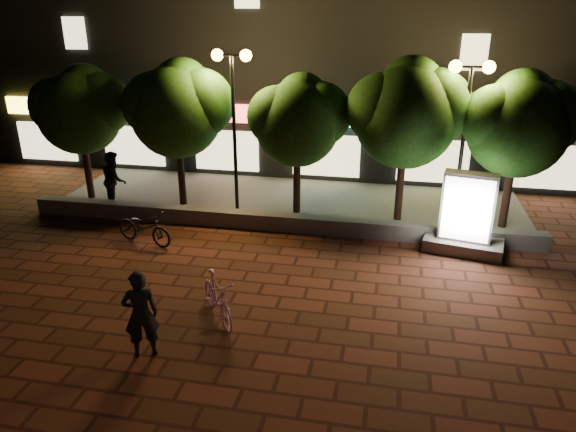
% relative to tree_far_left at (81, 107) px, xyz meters
% --- Properties ---
extents(ground, '(80.00, 80.00, 0.00)m').
position_rel_tree_far_left_xyz_m(ground, '(6.95, -5.46, -3.29)').
color(ground, '#602A1E').
rests_on(ground, ground).
extents(retaining_wall, '(16.00, 0.45, 0.50)m').
position_rel_tree_far_left_xyz_m(retaining_wall, '(6.95, -1.46, -3.04)').
color(retaining_wall, slate).
rests_on(retaining_wall, ground).
extents(sidewalk, '(16.00, 5.00, 0.08)m').
position_rel_tree_far_left_xyz_m(sidewalk, '(6.95, 1.04, -3.25)').
color(sidewalk, slate).
rests_on(sidewalk, ground).
extents(building_block, '(28.00, 8.12, 11.30)m').
position_rel_tree_far_left_xyz_m(building_block, '(6.94, 7.53, 1.70)').
color(building_block, black).
rests_on(building_block, ground).
extents(tree_far_left, '(3.36, 2.80, 4.63)m').
position_rel_tree_far_left_xyz_m(tree_far_left, '(0.00, 0.00, 0.00)').
color(tree_far_left, black).
rests_on(tree_far_left, sidewalk).
extents(tree_left, '(3.60, 3.00, 4.89)m').
position_rel_tree_far_left_xyz_m(tree_left, '(3.50, 0.00, 0.15)').
color(tree_left, black).
rests_on(tree_left, sidewalk).
extents(tree_mid, '(3.24, 2.70, 4.50)m').
position_rel_tree_far_left_xyz_m(tree_mid, '(7.50, -0.00, -0.08)').
color(tree_mid, black).
rests_on(tree_mid, sidewalk).
extents(tree_right, '(3.72, 3.10, 5.07)m').
position_rel_tree_far_left_xyz_m(tree_right, '(10.80, 0.00, 0.27)').
color(tree_right, black).
rests_on(tree_right, sidewalk).
extents(tree_far_right, '(3.48, 2.90, 4.76)m').
position_rel_tree_far_left_xyz_m(tree_far_right, '(14.00, 0.00, 0.08)').
color(tree_far_right, black).
rests_on(tree_far_right, sidewalk).
extents(street_lamp_left, '(1.26, 0.36, 5.18)m').
position_rel_tree_far_left_xyz_m(street_lamp_left, '(5.45, -0.26, 0.74)').
color(street_lamp_left, black).
rests_on(street_lamp_left, sidewalk).
extents(street_lamp_right, '(1.26, 0.36, 4.98)m').
position_rel_tree_far_left_xyz_m(street_lamp_right, '(12.45, -0.26, 0.60)').
color(street_lamp_right, black).
rests_on(street_lamp_right, sidewalk).
extents(ad_kiosk, '(2.30, 1.47, 2.30)m').
position_rel_tree_far_left_xyz_m(ad_kiosk, '(12.57, -1.96, -2.36)').
color(ad_kiosk, slate).
rests_on(ad_kiosk, ground).
extents(scooter_pink, '(1.50, 1.75, 1.09)m').
position_rel_tree_far_left_xyz_m(scooter_pink, '(6.92, -6.72, -2.75)').
color(scooter_pink, '#D38EBB').
rests_on(scooter_pink, ground).
extents(rider, '(0.80, 0.70, 1.85)m').
position_rel_tree_far_left_xyz_m(rider, '(5.88, -8.20, -2.37)').
color(rider, black).
rests_on(rider, ground).
extents(scooter_parked, '(2.02, 1.17, 1.00)m').
position_rel_tree_far_left_xyz_m(scooter_parked, '(3.53, -3.24, -2.79)').
color(scooter_parked, black).
rests_on(scooter_parked, ground).
extents(pedestrian, '(1.11, 1.19, 1.95)m').
position_rel_tree_far_left_xyz_m(pedestrian, '(1.36, -0.81, -2.24)').
color(pedestrian, black).
rests_on(pedestrian, sidewalk).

